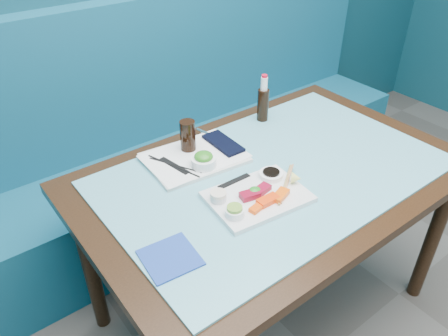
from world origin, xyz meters
TOP-DOWN VIEW (x-y plane):
  - booth_bench at (0.00, 2.29)m, footprint 3.00×0.56m
  - dining_table at (0.00, 1.45)m, footprint 1.40×0.90m
  - glass_top at (0.00, 1.45)m, footprint 1.22×0.76m
  - sashimi_plate at (-0.16, 1.37)m, footprint 0.34×0.26m
  - salmon_left at (-0.21, 1.31)m, footprint 0.06×0.04m
  - salmon_mid at (-0.16, 1.32)m, footprint 0.07×0.04m
  - salmon_right at (-0.11, 1.31)m, footprint 0.08×0.06m
  - tuna_left at (-0.19, 1.37)m, footprint 0.07×0.05m
  - tuna_right at (-0.13, 1.37)m, footprint 0.06×0.04m
  - seaweed_garnish at (-0.16, 1.38)m, footprint 0.05×0.05m
  - ramekin_wasabi at (-0.28, 1.33)m, footprint 0.07×0.07m
  - wasabi_fill at (-0.28, 1.33)m, footprint 0.06×0.06m
  - ramekin_ginger at (-0.28, 1.42)m, footprint 0.07×0.07m
  - ginger_fill at (-0.28, 1.42)m, footprint 0.06×0.06m
  - soy_dish at (-0.05, 1.42)m, footprint 0.11×0.11m
  - soy_fill at (-0.05, 1.42)m, footprint 0.07×0.07m
  - lemon_wedge at (-0.01, 1.34)m, footprint 0.05×0.05m
  - chopstick_sleeve at (-0.17, 1.47)m, footprint 0.13×0.02m
  - wooden_chopstick_a at (-0.05, 1.35)m, footprint 0.19×0.14m
  - wooden_chopstick_b at (-0.04, 1.35)m, footprint 0.19×0.14m
  - serving_tray at (-0.19, 1.69)m, footprint 0.38×0.30m
  - paper_placemat at (-0.19, 1.69)m, footprint 0.37×0.27m
  - seaweed_bowl at (-0.20, 1.61)m, footprint 0.10×0.10m
  - seaweed_salad at (-0.20, 1.61)m, footprint 0.08×0.08m
  - cola_glass at (-0.18, 1.74)m, footprint 0.07×0.07m
  - navy_pouch at (-0.05, 1.69)m, footprint 0.08×0.19m
  - fork at (-0.06, 1.79)m, footprint 0.03×0.10m
  - black_chopstick_a at (-0.29, 1.68)m, footprint 0.08×0.23m
  - black_chopstick_b at (-0.28, 1.68)m, footprint 0.10×0.20m
  - tray_sleeve at (-0.28, 1.68)m, footprint 0.05×0.15m
  - cola_bottle_body at (0.22, 1.77)m, footprint 0.05×0.05m
  - cola_bottle_neck at (0.22, 1.77)m, footprint 0.04×0.04m
  - cola_bottle_cap at (0.22, 1.77)m, footprint 0.03×0.03m
  - blue_napkin at (-0.53, 1.31)m, footprint 0.16×0.16m

SIDE VIEW (x-z plane):
  - booth_bench at x=0.00m, z-range -0.21..0.96m
  - dining_table at x=0.00m, z-range 0.29..1.04m
  - glass_top at x=0.00m, z-range 0.75..0.76m
  - blue_napkin at x=-0.53m, z-range 0.76..0.76m
  - serving_tray at x=-0.19m, z-range 0.76..0.77m
  - sashimi_plate at x=-0.16m, z-range 0.76..0.77m
  - paper_placemat at x=-0.19m, z-range 0.77..0.77m
  - tray_sleeve at x=-0.28m, z-range 0.77..0.78m
  - black_chopstick_b at x=-0.28m, z-range 0.77..0.78m
  - black_chopstick_a at x=-0.29m, z-range 0.77..0.78m
  - chopstick_sleeve at x=-0.17m, z-range 0.77..0.78m
  - fork at x=-0.06m, z-range 0.77..0.78m
  - navy_pouch at x=-0.05m, z-range 0.77..0.79m
  - wooden_chopstick_b at x=-0.04m, z-range 0.77..0.78m
  - wooden_chopstick_a at x=-0.05m, z-range 0.77..0.78m
  - salmon_left at x=-0.21m, z-range 0.77..0.79m
  - soy_dish at x=-0.05m, z-range 0.77..0.79m
  - salmon_right at x=-0.11m, z-range 0.77..0.79m
  - salmon_mid at x=-0.16m, z-range 0.77..0.79m
  - tuna_right at x=-0.13m, z-range 0.77..0.79m
  - tuna_left at x=-0.19m, z-range 0.77..0.79m
  - ramekin_ginger at x=-0.28m, z-range 0.77..0.80m
  - seaweed_garnish at x=-0.16m, z-range 0.77..0.80m
  - ramekin_wasabi at x=-0.28m, z-range 0.77..0.80m
  - seaweed_bowl at x=-0.20m, z-range 0.77..0.81m
  - soy_fill at x=-0.05m, z-range 0.79..0.80m
  - lemon_wedge at x=-0.01m, z-range 0.77..0.82m
  - ginger_fill at x=-0.28m, z-range 0.80..0.81m
  - wasabi_fill at x=-0.28m, z-range 0.80..0.81m
  - seaweed_salad at x=-0.20m, z-range 0.80..0.83m
  - cola_bottle_body at x=0.22m, z-range 0.76..0.90m
  - cola_glass at x=-0.18m, z-range 0.77..0.89m
  - cola_bottle_neck at x=0.22m, z-range 0.90..0.95m
  - cola_bottle_cap at x=0.22m, z-range 0.95..0.96m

